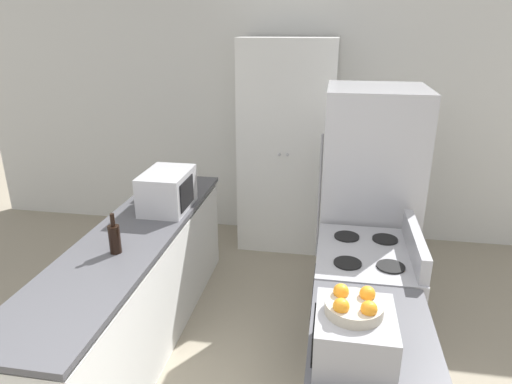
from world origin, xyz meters
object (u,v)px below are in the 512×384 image
fruit_bowl (354,305)px  refrigerator (368,202)px  wine_bottle (115,238)px  pantry_cabinet (287,147)px  stove (362,308)px  toaster_oven (354,338)px  microwave (168,190)px

fruit_bowl → refrigerator: bearing=84.4°
wine_bottle → fruit_bowl: size_ratio=1.10×
pantry_cabinet → stove: (0.73, -1.84, -0.62)m
stove → wine_bottle: wine_bottle is taller
toaster_oven → fruit_bowl: fruit_bowl is taller
pantry_cabinet → refrigerator: (0.77, -1.04, -0.16)m
pantry_cabinet → refrigerator: bearing=-53.3°
microwave → toaster_oven: microwave is taller
microwave → toaster_oven: size_ratio=1.33×
refrigerator → microwave: 1.60m
pantry_cabinet → refrigerator: pantry_cabinet is taller
microwave → fruit_bowl: 2.07m
stove → wine_bottle: size_ratio=3.88×
microwave → toaster_oven: bearing=-47.8°
wine_bottle → toaster_oven: wine_bottle is taller
fruit_bowl → stove: bearing=82.7°
microwave → refrigerator: bearing=11.5°
microwave → toaster_oven: 2.08m
microwave → fruit_bowl: (1.39, -1.53, 0.13)m
pantry_cabinet → microwave: (-0.79, -1.35, -0.04)m
refrigerator → toaster_oven: bearing=-95.3°
stove → wine_bottle: (-1.59, -0.29, 0.54)m
pantry_cabinet → microwave: pantry_cabinet is taller
pantry_cabinet → toaster_oven: bearing=-78.2°
refrigerator → pantry_cabinet: bearing=126.7°
wine_bottle → stove: bearing=10.2°
refrigerator → wine_bottle: 1.97m
stove → refrigerator: size_ratio=0.57×
stove → microwave: bearing=162.4°
microwave → wine_bottle: size_ratio=1.83×
stove → fruit_bowl: 1.27m
microwave → fruit_bowl: bearing=-47.8°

